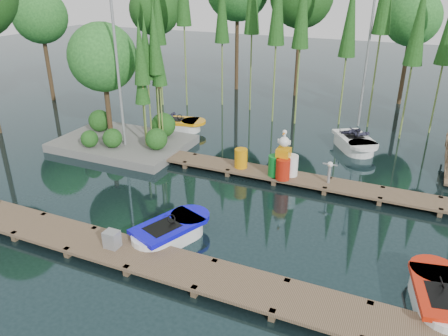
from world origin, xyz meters
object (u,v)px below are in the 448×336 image
at_px(island, 116,81).
at_px(yellow_barrel, 241,158).
at_px(boat_yellow_far, 178,125).
at_px(drum_cluster, 283,163).
at_px(boat_red, 439,299).
at_px(boat_blue, 170,232).
at_px(utility_cabinet, 112,239).

bearing_deg(island, yellow_barrel, -6.74).
relative_size(boat_yellow_far, drum_cluster, 1.56).
xyz_separation_m(island, boat_red, (14.32, -6.27, -2.91)).
bearing_deg(island, boat_blue, -44.42).
bearing_deg(boat_blue, yellow_barrel, 109.54).
distance_m(boat_blue, utility_cabinet, 1.84).
distance_m(island, boat_yellow_far, 4.43).
bearing_deg(island, utility_cabinet, -55.42).
bearing_deg(boat_yellow_far, utility_cabinet, -61.26).
height_order(boat_blue, yellow_barrel, yellow_barrel).
bearing_deg(boat_blue, boat_red, 22.19).
xyz_separation_m(boat_blue, drum_cluster, (2.05, 5.43, 0.60)).
height_order(boat_blue, boat_red, boat_blue).
height_order(boat_blue, utility_cabinet, boat_blue).
bearing_deg(boat_red, yellow_barrel, 133.08).
distance_m(island, drum_cluster, 8.92).
height_order(utility_cabinet, yellow_barrel, yellow_barrel).
height_order(yellow_barrel, drum_cluster, drum_cluster).
height_order(island, drum_cluster, island).
relative_size(boat_yellow_far, utility_cabinet, 5.72).
distance_m(boat_blue, boat_red, 7.82).
relative_size(boat_blue, boat_yellow_far, 1.02).
height_order(island, utility_cabinet, island).
xyz_separation_m(boat_blue, utility_cabinet, (-1.14, -1.41, 0.29)).
height_order(boat_red, boat_yellow_far, boat_yellow_far).
distance_m(boat_yellow_far, utility_cabinet, 11.49).
bearing_deg(drum_cluster, boat_yellow_far, 150.74).
bearing_deg(utility_cabinet, yellow_barrel, 79.34).
relative_size(island, boat_blue, 2.18).
bearing_deg(boat_red, island, 145.09).
bearing_deg(utility_cabinet, boat_blue, 51.19).
bearing_deg(utility_cabinet, boat_red, 9.67).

